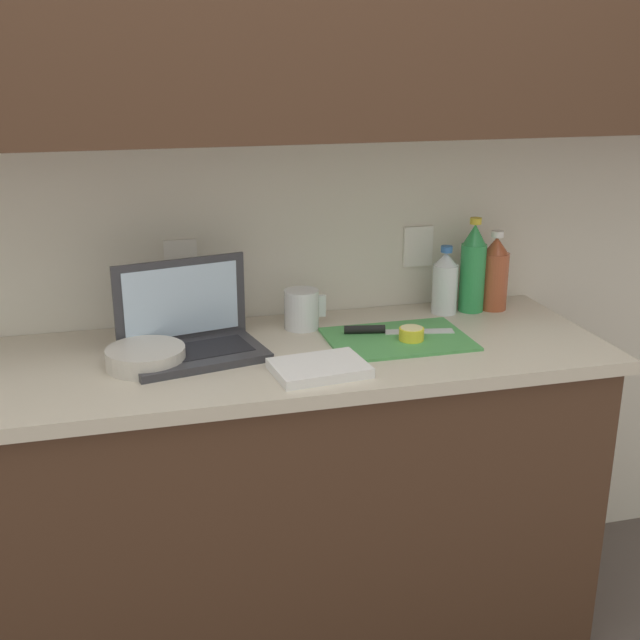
% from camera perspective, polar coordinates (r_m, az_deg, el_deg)
% --- Properties ---
extents(wall_back, '(5.20, 0.38, 2.60)m').
position_cam_1_polar(wall_back, '(2.13, -6.94, 16.54)').
color(wall_back, silver).
rests_on(wall_back, ground_plane).
extents(counter_unit, '(1.89, 0.59, 0.90)m').
position_cam_1_polar(counter_unit, '(2.24, -5.53, -12.99)').
color(counter_unit, '#472D1E').
rests_on(counter_unit, ground_plane).
extents(laptop, '(0.38, 0.28, 0.23)m').
position_cam_1_polar(laptop, '(2.05, -9.25, -0.86)').
color(laptop, '#333338').
rests_on(laptop, counter_unit).
extents(cutting_board, '(0.37, 0.26, 0.01)m').
position_cam_1_polar(cutting_board, '(2.14, 5.55, -1.34)').
color(cutting_board, '#4C9E51').
rests_on(cutting_board, counter_unit).
extents(knife, '(0.30, 0.09, 0.02)m').
position_cam_1_polar(knife, '(2.17, 4.27, -0.71)').
color(knife, silver).
rests_on(knife, cutting_board).
extents(lemon_half_cut, '(0.07, 0.07, 0.03)m').
position_cam_1_polar(lemon_half_cut, '(2.12, 6.52, -0.97)').
color(lemon_half_cut, yellow).
rests_on(lemon_half_cut, cutting_board).
extents(bottle_green_soda, '(0.07, 0.07, 0.20)m').
position_cam_1_polar(bottle_green_soda, '(2.36, 8.88, 2.61)').
color(bottle_green_soda, silver).
rests_on(bottle_green_soda, counter_unit).
extents(bottle_oil_tall, '(0.07, 0.07, 0.28)m').
position_cam_1_polar(bottle_oil_tall, '(2.38, 10.81, 3.60)').
color(bottle_oil_tall, '#2D934C').
rests_on(bottle_oil_tall, counter_unit).
extents(bottle_water_clear, '(0.08, 0.08, 0.24)m').
position_cam_1_polar(bottle_water_clear, '(2.42, 12.32, 3.23)').
color(bottle_water_clear, '#A34C2D').
rests_on(bottle_water_clear, counter_unit).
extents(measuring_cup, '(0.12, 0.10, 0.11)m').
position_cam_1_polar(measuring_cup, '(2.21, -1.30, 0.78)').
color(measuring_cup, silver).
rests_on(measuring_cup, counter_unit).
extents(bowl_white, '(0.19, 0.19, 0.05)m').
position_cam_1_polar(bowl_white, '(1.99, -12.29, -2.60)').
color(bowl_white, beige).
rests_on(bowl_white, counter_unit).
extents(dish_towel, '(0.24, 0.18, 0.02)m').
position_cam_1_polar(dish_towel, '(1.92, -0.05, -3.43)').
color(dish_towel, white).
rests_on(dish_towel, counter_unit).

